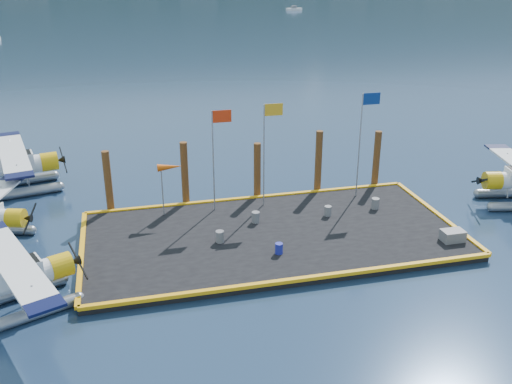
% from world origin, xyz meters
% --- Properties ---
extents(ground, '(4000.00, 4000.00, 0.00)m').
position_xyz_m(ground, '(0.00, 0.00, 0.00)').
color(ground, '#172A45').
rests_on(ground, ground).
extents(dock, '(20.00, 10.00, 0.40)m').
position_xyz_m(dock, '(0.00, 0.00, 0.20)').
color(dock, black).
rests_on(dock, ground).
extents(dock_bumpers, '(20.25, 10.25, 0.18)m').
position_xyz_m(dock_bumpers, '(0.00, 0.00, 0.49)').
color(dock_bumpers, '#EFA20E').
rests_on(dock_bumpers, dock).
extents(seaplane_a, '(8.32, 8.76, 3.19)m').
position_xyz_m(seaplane_a, '(-12.74, -4.03, 1.39)').
color(seaplane_a, gray).
rests_on(seaplane_a, ground).
extents(seaplane_c, '(9.33, 10.14, 3.59)m').
position_xyz_m(seaplane_c, '(-14.78, 10.60, 1.56)').
color(seaplane_c, gray).
rests_on(seaplane_c, ground).
extents(drum_0, '(0.45, 0.45, 0.63)m').
position_xyz_m(drum_0, '(-2.96, -0.40, 0.71)').
color(drum_0, slate).
rests_on(drum_0, dock).
extents(drum_2, '(0.41, 0.41, 0.58)m').
position_xyz_m(drum_2, '(3.72, 1.39, 0.69)').
color(drum_2, slate).
rests_on(drum_2, dock).
extents(drum_3, '(0.40, 0.40, 0.56)m').
position_xyz_m(drum_3, '(-0.29, -2.34, 0.68)').
color(drum_3, navy).
rests_on(drum_3, dock).
extents(drum_4, '(0.46, 0.46, 0.65)m').
position_xyz_m(drum_4, '(6.81, 1.66, 0.73)').
color(drum_4, slate).
rests_on(drum_4, dock).
extents(drum_5, '(0.45, 0.45, 0.63)m').
position_xyz_m(drum_5, '(-0.56, 1.50, 0.72)').
color(drum_5, slate).
rests_on(drum_5, dock).
extents(crate, '(1.18, 0.79, 0.59)m').
position_xyz_m(crate, '(9.00, -3.17, 0.69)').
color(crate, slate).
rests_on(crate, dock).
extents(flagpole_red, '(1.14, 0.08, 6.00)m').
position_xyz_m(flagpole_red, '(-2.29, 3.80, 4.40)').
color(flagpole_red, '#92929A').
rests_on(flagpole_red, dock).
extents(flagpole_yellow, '(1.14, 0.08, 6.20)m').
position_xyz_m(flagpole_yellow, '(0.70, 3.80, 4.51)').
color(flagpole_yellow, '#92929A').
rests_on(flagpole_yellow, dock).
extents(flagpole_blue, '(1.14, 0.08, 6.50)m').
position_xyz_m(flagpole_blue, '(6.70, 3.80, 4.69)').
color(flagpole_blue, '#92929A').
rests_on(flagpole_blue, dock).
extents(windsock, '(1.40, 0.44, 3.12)m').
position_xyz_m(windsock, '(-5.03, 3.80, 3.23)').
color(windsock, '#92929A').
rests_on(windsock, dock).
extents(piling_0, '(0.44, 0.44, 4.00)m').
position_xyz_m(piling_0, '(-8.50, 5.40, 2.00)').
color(piling_0, '#4D2E16').
rests_on(piling_0, ground).
extents(piling_1, '(0.44, 0.44, 4.20)m').
position_xyz_m(piling_1, '(-4.00, 5.40, 2.10)').
color(piling_1, '#4D2E16').
rests_on(piling_1, ground).
extents(piling_2, '(0.44, 0.44, 3.80)m').
position_xyz_m(piling_2, '(0.50, 5.40, 1.90)').
color(piling_2, '#4D2E16').
rests_on(piling_2, ground).
extents(piling_3, '(0.44, 0.44, 4.30)m').
position_xyz_m(piling_3, '(4.50, 5.40, 2.15)').
color(piling_3, '#4D2E16').
rests_on(piling_3, ground).
extents(piling_4, '(0.44, 0.44, 4.00)m').
position_xyz_m(piling_4, '(8.50, 5.40, 2.00)').
color(piling_4, '#4D2E16').
rests_on(piling_4, ground).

